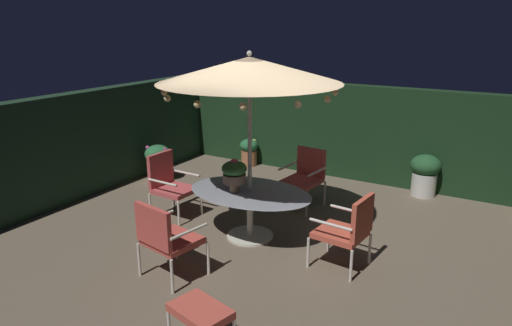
{
  "coord_description": "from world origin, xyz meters",
  "views": [
    {
      "loc": [
        2.92,
        -5.39,
        2.98
      ],
      "look_at": [
        -0.3,
        0.07,
        1.07
      ],
      "focal_mm": 32.98,
      "sensor_mm": 36.0,
      "label": 1
    }
  ],
  "objects_px": {
    "patio_dining_table": "(250,200)",
    "ottoman_footrest": "(200,313)",
    "patio_chair_north": "(165,236)",
    "potted_plant_right_near": "(249,151)",
    "patio_chair_southeast": "(169,182)",
    "potted_plant_left_near": "(158,161)",
    "centerpiece_planter": "(234,172)",
    "patio_chair_east": "(305,174)",
    "potted_plant_left_far": "(425,173)",
    "patio_umbrella": "(249,70)",
    "patio_chair_northeast": "(348,228)"
  },
  "relations": [
    {
      "from": "patio_dining_table",
      "to": "ottoman_footrest",
      "type": "relative_size",
      "value": 2.82
    },
    {
      "from": "patio_chair_north",
      "to": "ottoman_footrest",
      "type": "height_order",
      "value": "patio_chair_north"
    },
    {
      "from": "patio_chair_north",
      "to": "potted_plant_right_near",
      "type": "xyz_separation_m",
      "value": [
        -1.58,
        4.5,
        -0.24
      ]
    },
    {
      "from": "patio_dining_table",
      "to": "potted_plant_right_near",
      "type": "distance_m",
      "value": 3.54
    },
    {
      "from": "patio_dining_table",
      "to": "potted_plant_right_near",
      "type": "relative_size",
      "value": 3.16
    },
    {
      "from": "patio_dining_table",
      "to": "patio_chair_southeast",
      "type": "bearing_deg",
      "value": 178.02
    },
    {
      "from": "patio_chair_north",
      "to": "potted_plant_left_near",
      "type": "xyz_separation_m",
      "value": [
        -2.58,
        2.74,
        -0.18
      ]
    },
    {
      "from": "centerpiece_planter",
      "to": "ottoman_footrest",
      "type": "xyz_separation_m",
      "value": [
        1.02,
        -2.17,
        -0.6
      ]
    },
    {
      "from": "patio_dining_table",
      "to": "patio_chair_east",
      "type": "relative_size",
      "value": 1.9
    },
    {
      "from": "ottoman_footrest",
      "to": "potted_plant_left_near",
      "type": "height_order",
      "value": "potted_plant_left_near"
    },
    {
      "from": "potted_plant_right_near",
      "to": "potted_plant_left_far",
      "type": "distance_m",
      "value": 3.64
    },
    {
      "from": "patio_dining_table",
      "to": "potted_plant_left_far",
      "type": "height_order",
      "value": "potted_plant_left_far"
    },
    {
      "from": "centerpiece_planter",
      "to": "ottoman_footrest",
      "type": "distance_m",
      "value": 2.47
    },
    {
      "from": "ottoman_footrest",
      "to": "potted_plant_left_far",
      "type": "bearing_deg",
      "value": 80.05
    },
    {
      "from": "potted_plant_left_near",
      "to": "potted_plant_left_far",
      "type": "distance_m",
      "value": 4.96
    },
    {
      "from": "patio_chair_east",
      "to": "patio_umbrella",
      "type": "bearing_deg",
      "value": -96.31
    },
    {
      "from": "patio_chair_southeast",
      "to": "potted_plant_left_far",
      "type": "relative_size",
      "value": 1.35
    },
    {
      "from": "patio_umbrella",
      "to": "patio_chair_southeast",
      "type": "xyz_separation_m",
      "value": [
        -1.52,
        0.05,
        -1.82
      ]
    },
    {
      "from": "potted_plant_right_near",
      "to": "potted_plant_left_far",
      "type": "bearing_deg",
      "value": 0.27
    },
    {
      "from": "patio_chair_southeast",
      "to": "patio_umbrella",
      "type": "bearing_deg",
      "value": -1.98
    },
    {
      "from": "centerpiece_planter",
      "to": "patio_chair_northeast",
      "type": "distance_m",
      "value": 1.74
    },
    {
      "from": "ottoman_footrest",
      "to": "potted_plant_left_far",
      "type": "xyz_separation_m",
      "value": [
        0.93,
        5.33,
        0.03
      ]
    },
    {
      "from": "patio_chair_north",
      "to": "potted_plant_right_near",
      "type": "bearing_deg",
      "value": 109.39
    },
    {
      "from": "patio_chair_north",
      "to": "patio_chair_northeast",
      "type": "relative_size",
      "value": 1.0
    },
    {
      "from": "patio_chair_northeast",
      "to": "ottoman_footrest",
      "type": "bearing_deg",
      "value": -107.02
    },
    {
      "from": "patio_umbrella",
      "to": "ottoman_footrest",
      "type": "xyz_separation_m",
      "value": [
        0.85,
        -2.3,
        -1.99
      ]
    },
    {
      "from": "potted_plant_right_near",
      "to": "patio_chair_north",
      "type": "bearing_deg",
      "value": -70.61
    },
    {
      "from": "patio_chair_northeast",
      "to": "potted_plant_right_near",
      "type": "xyz_separation_m",
      "value": [
        -3.36,
        3.16,
        -0.22
      ]
    },
    {
      "from": "patio_chair_southeast",
      "to": "potted_plant_left_far",
      "type": "distance_m",
      "value": 4.45
    },
    {
      "from": "patio_chair_north",
      "to": "ottoman_footrest",
      "type": "xyz_separation_m",
      "value": [
        1.12,
        -0.81,
        -0.18
      ]
    },
    {
      "from": "patio_umbrella",
      "to": "potted_plant_left_far",
      "type": "height_order",
      "value": "patio_umbrella"
    },
    {
      "from": "centerpiece_planter",
      "to": "potted_plant_left_near",
      "type": "distance_m",
      "value": 3.07
    },
    {
      "from": "patio_chair_east",
      "to": "ottoman_footrest",
      "type": "bearing_deg",
      "value": -79.8
    },
    {
      "from": "patio_chair_north",
      "to": "potted_plant_left_far",
      "type": "xyz_separation_m",
      "value": [
        2.05,
        4.52,
        -0.15
      ]
    },
    {
      "from": "patio_chair_southeast",
      "to": "ottoman_footrest",
      "type": "bearing_deg",
      "value": -44.75
    },
    {
      "from": "potted_plant_left_near",
      "to": "centerpiece_planter",
      "type": "bearing_deg",
      "value": -27.43
    },
    {
      "from": "patio_umbrella",
      "to": "potted_plant_left_far",
      "type": "relative_size",
      "value": 3.52
    },
    {
      "from": "patio_chair_east",
      "to": "potted_plant_right_near",
      "type": "bearing_deg",
      "value": 143.22
    },
    {
      "from": "patio_dining_table",
      "to": "patio_chair_northeast",
      "type": "relative_size",
      "value": 1.88
    },
    {
      "from": "patio_chair_north",
      "to": "potted_plant_left_far",
      "type": "bearing_deg",
      "value": 65.59
    },
    {
      "from": "patio_chair_east",
      "to": "patio_chair_southeast",
      "type": "bearing_deg",
      "value": -139.3
    },
    {
      "from": "ottoman_footrest",
      "to": "potted_plant_right_near",
      "type": "height_order",
      "value": "potted_plant_right_near"
    },
    {
      "from": "patio_chair_east",
      "to": "potted_plant_left_near",
      "type": "distance_m",
      "value": 3.03
    },
    {
      "from": "potted_plant_right_near",
      "to": "patio_umbrella",
      "type": "bearing_deg",
      "value": -58.45
    },
    {
      "from": "patio_chair_north",
      "to": "patio_umbrella",
      "type": "bearing_deg",
      "value": 79.94
    },
    {
      "from": "centerpiece_planter",
      "to": "potted_plant_right_near",
      "type": "height_order",
      "value": "centerpiece_planter"
    },
    {
      "from": "patio_umbrella",
      "to": "patio_chair_northeast",
      "type": "bearing_deg",
      "value": -5.58
    },
    {
      "from": "patio_dining_table",
      "to": "patio_umbrella",
      "type": "height_order",
      "value": "patio_umbrella"
    },
    {
      "from": "centerpiece_planter",
      "to": "patio_chair_southeast",
      "type": "height_order",
      "value": "centerpiece_planter"
    },
    {
      "from": "ottoman_footrest",
      "to": "potted_plant_left_near",
      "type": "bearing_deg",
      "value": 136.11
    }
  ]
}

